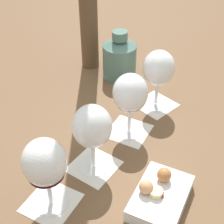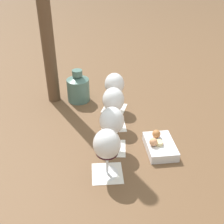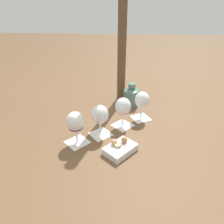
{
  "view_description": "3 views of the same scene",
  "coord_description": "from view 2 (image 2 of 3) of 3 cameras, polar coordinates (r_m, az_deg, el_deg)",
  "views": [
    {
      "loc": [
        0.61,
        -0.16,
        0.6
      ],
      "look_at": [
        -0.0,
        -0.0,
        0.11
      ],
      "focal_mm": 55.0,
      "sensor_mm": 36.0,
      "label": 1
    },
    {
      "loc": [
        0.62,
        -0.67,
        0.67
      ],
      "look_at": [
        -0.0,
        -0.0,
        0.11
      ],
      "focal_mm": 45.0,
      "sensor_mm": 36.0,
      "label": 2
    },
    {
      "loc": [
        0.94,
        0.07,
        0.63
      ],
      "look_at": [
        -0.0,
        -0.0,
        0.11
      ],
      "focal_mm": 32.0,
      "sensor_mm": 36.0,
      "label": 3
    }
  ],
  "objects": [
    {
      "name": "snack_dish",
      "position": [
        1.06,
        9.63,
        -6.72
      ],
      "size": [
        0.18,
        0.18,
        0.06
      ],
      "color": "silver",
      "rests_on": "ground_plane"
    },
    {
      "name": "wine_glass_3",
      "position": [
        0.89,
        -1.04,
        -6.94
      ],
      "size": [
        0.09,
        0.09,
        0.17
      ],
      "color": "white",
      "rests_on": "tasting_card_3"
    },
    {
      "name": "tasting_card_2",
      "position": [
        1.07,
        -0.03,
        -7.3
      ],
      "size": [
        0.15,
        0.15,
        0.0
      ],
      "color": "silver",
      "rests_on": "ground_plane"
    },
    {
      "name": "tasting_card_0",
      "position": [
        1.31,
        0.48,
        0.83
      ],
      "size": [
        0.14,
        0.14,
        0.0
      ],
      "color": "silver",
      "rests_on": "ground_plane"
    },
    {
      "name": "wine_glass_1",
      "position": [
        1.13,
        0.28,
        2.14
      ],
      "size": [
        0.09,
        0.09,
        0.17
      ],
      "color": "white",
      "rests_on": "tasting_card_1"
    },
    {
      "name": "tasting_card_3",
      "position": [
        0.97,
        -0.97,
        -12.33
      ],
      "size": [
        0.15,
        0.15,
        0.0
      ],
      "color": "silver",
      "rests_on": "ground_plane"
    },
    {
      "name": "tasting_card_1",
      "position": [
        1.19,
        0.26,
        -2.69
      ],
      "size": [
        0.15,
        0.15,
        0.0
      ],
      "color": "silver",
      "rests_on": "ground_plane"
    },
    {
      "name": "ground_plane",
      "position": [
        1.13,
        0.14,
        -4.87
      ],
      "size": [
        8.0,
        8.0,
        0.0
      ],
      "primitive_type": "plane",
      "color": "brown"
    },
    {
      "name": "ceramic_vase",
      "position": [
        1.36,
        -6.88,
        4.96
      ],
      "size": [
        0.11,
        0.11,
        0.16
      ],
      "color": "#4C7066",
      "rests_on": "ground_plane"
    },
    {
      "name": "wine_glass_2",
      "position": [
        1.0,
        -0.03,
        -2.15
      ],
      "size": [
        0.09,
        0.09,
        0.17
      ],
      "color": "white",
      "rests_on": "tasting_card_2"
    },
    {
      "name": "wine_glass_0",
      "position": [
        1.26,
        0.51,
        5.35
      ],
      "size": [
        0.09,
        0.09,
        0.17
      ],
      "color": "white",
      "rests_on": "tasting_card_0"
    }
  ]
}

